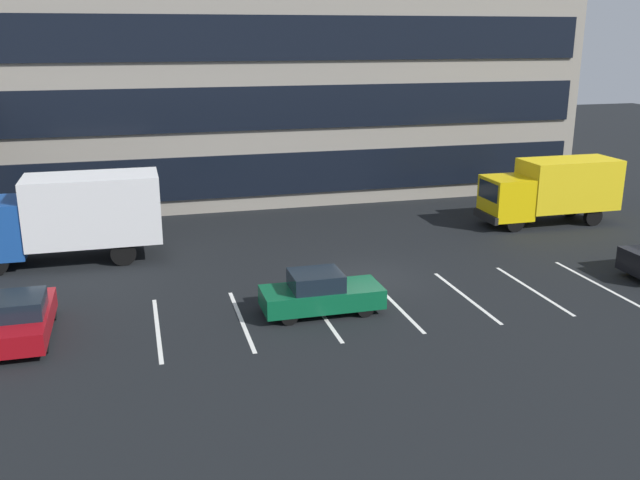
% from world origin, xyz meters
% --- Properties ---
extents(ground_plane, '(120.00, 120.00, 0.00)m').
position_xyz_m(ground_plane, '(0.00, 0.00, 0.00)').
color(ground_plane, black).
extents(office_building, '(34.79, 11.63, 18.00)m').
position_xyz_m(office_building, '(0.00, 17.95, 9.00)').
color(office_building, gray).
rests_on(office_building, ground_plane).
extents(lot_markings, '(16.94, 5.40, 0.01)m').
position_xyz_m(lot_markings, '(0.00, -2.93, 0.00)').
color(lot_markings, silver).
rests_on(lot_markings, ground_plane).
extents(box_truck_blue, '(7.98, 2.64, 3.70)m').
position_xyz_m(box_truck_blue, '(-11.56, 5.34, 2.08)').
color(box_truck_blue, '#194799').
rests_on(box_truck_blue, ground_plane).
extents(box_truck_yellow_all, '(7.09, 2.35, 3.29)m').
position_xyz_m(box_truck_yellow_all, '(11.74, 5.54, 1.85)').
color(box_truck_yellow_all, yellow).
rests_on(box_truck_yellow_all, ground_plane).
extents(sedan_forest, '(4.20, 1.76, 1.50)m').
position_xyz_m(sedan_forest, '(-2.81, -2.97, 0.71)').
color(sedan_forest, '#0C5933').
rests_on(sedan_forest, ground_plane).
extents(sedan_maroon, '(1.75, 4.18, 1.50)m').
position_xyz_m(sedan_maroon, '(-12.58, -2.60, 0.71)').
color(sedan_maroon, maroon).
rests_on(sedan_maroon, ground_plane).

